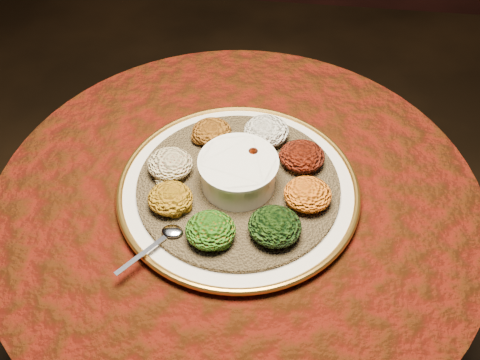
# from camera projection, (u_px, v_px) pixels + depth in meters

# --- Properties ---
(table) EXTENTS (0.96, 0.96, 0.73)m
(table) POSITION_uv_depth(u_px,v_px,m) (237.00, 247.00, 1.18)
(table) COLOR black
(table) RESTS_ON ground
(platter) EXTENTS (0.54, 0.54, 0.02)m
(platter) POSITION_uv_depth(u_px,v_px,m) (238.00, 189.00, 1.03)
(platter) COLOR silver
(platter) RESTS_ON table
(injera) EXTENTS (0.46, 0.46, 0.01)m
(injera) POSITION_uv_depth(u_px,v_px,m) (238.00, 185.00, 1.03)
(injera) COLOR brown
(injera) RESTS_ON platter
(stew_bowl) EXTENTS (0.15, 0.15, 0.06)m
(stew_bowl) POSITION_uv_depth(u_px,v_px,m) (238.00, 171.00, 1.00)
(stew_bowl) COLOR silver
(stew_bowl) RESTS_ON injera
(spoon) EXTENTS (0.10, 0.12, 0.01)m
(spoon) POSITION_uv_depth(u_px,v_px,m) (167.00, 235.00, 0.94)
(spoon) COLOR silver
(spoon) RESTS_ON injera
(portion_ayib) EXTENTS (0.09, 0.09, 0.04)m
(portion_ayib) POSITION_uv_depth(u_px,v_px,m) (266.00, 131.00, 1.09)
(portion_ayib) COLOR white
(portion_ayib) RESTS_ON injera
(portion_kitfo) EXTENTS (0.09, 0.08, 0.04)m
(portion_kitfo) POSITION_uv_depth(u_px,v_px,m) (302.00, 156.00, 1.04)
(portion_kitfo) COLOR black
(portion_kitfo) RESTS_ON injera
(portion_tikil) EXTENTS (0.09, 0.08, 0.04)m
(portion_tikil) POSITION_uv_depth(u_px,v_px,m) (308.00, 194.00, 0.98)
(portion_tikil) COLOR #C37A10
(portion_tikil) RESTS_ON injera
(portion_gomen) EXTENTS (0.09, 0.09, 0.05)m
(portion_gomen) POSITION_uv_depth(u_px,v_px,m) (275.00, 226.00, 0.93)
(portion_gomen) COLOR black
(portion_gomen) RESTS_ON injera
(portion_mixveg) EXTENTS (0.09, 0.08, 0.04)m
(portion_mixveg) POSITION_uv_depth(u_px,v_px,m) (210.00, 230.00, 0.92)
(portion_mixveg) COLOR #A8480A
(portion_mixveg) RESTS_ON injera
(portion_kik) EXTENTS (0.08, 0.08, 0.04)m
(portion_kik) POSITION_uv_depth(u_px,v_px,m) (170.00, 198.00, 0.97)
(portion_kik) COLOR #A0630E
(portion_kik) RESTS_ON injera
(portion_timatim) EXTENTS (0.09, 0.08, 0.04)m
(portion_timatim) POSITION_uv_depth(u_px,v_px,m) (170.00, 164.00, 1.03)
(portion_timatim) COLOR maroon
(portion_timatim) RESTS_ON injera
(portion_shiro) EXTENTS (0.08, 0.08, 0.04)m
(portion_shiro) POSITION_uv_depth(u_px,v_px,m) (212.00, 132.00, 1.09)
(portion_shiro) COLOR brown
(portion_shiro) RESTS_ON injera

